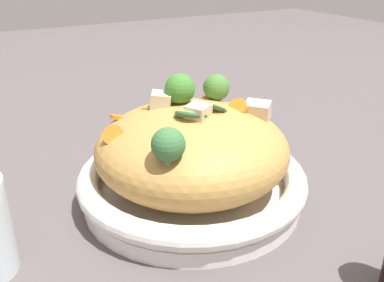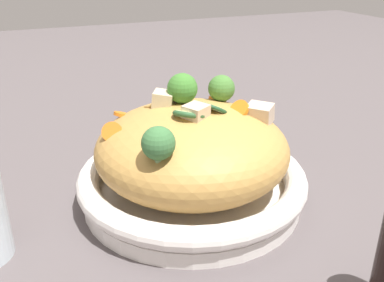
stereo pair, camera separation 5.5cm
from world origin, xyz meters
TOP-DOWN VIEW (x-y plane):
  - ground_plane at (0.00, 0.00)m, footprint 3.00×3.00m
  - serving_bowl at (0.00, 0.00)m, footprint 0.30×0.30m
  - noodle_heap at (0.00, 0.00)m, footprint 0.25×0.25m
  - broccoli_florets at (-0.00, 0.00)m, footprint 0.17×0.16m
  - carrot_coins at (-0.01, 0.04)m, footprint 0.19×0.13m
  - zucchini_slices at (0.00, -0.01)m, footprint 0.09×0.07m
  - chicken_chunks at (0.02, -0.00)m, footprint 0.15×0.10m

SIDE VIEW (x-z plane):
  - ground_plane at x=0.00m, z-range 0.00..0.00m
  - serving_bowl at x=0.00m, z-range 0.00..0.05m
  - noodle_heap at x=0.00m, z-range 0.02..0.13m
  - carrot_coins at x=-0.01m, z-range 0.10..0.13m
  - chicken_chunks at x=0.02m, z-range 0.11..0.15m
  - zucchini_slices at x=0.00m, z-range 0.12..0.14m
  - broccoli_florets at x=0.00m, z-range 0.10..0.17m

